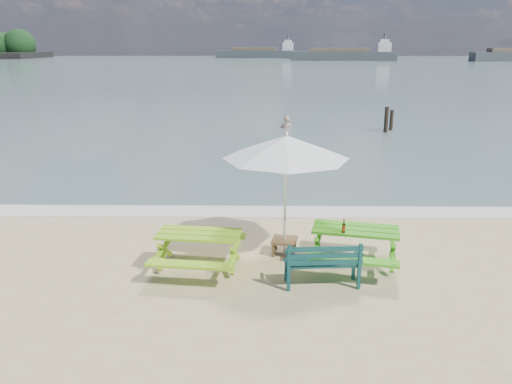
{
  "coord_description": "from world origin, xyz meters",
  "views": [
    {
      "loc": [
        -0.31,
        -7.41,
        4.11
      ],
      "look_at": [
        -0.46,
        3.0,
        1.0
      ],
      "focal_mm": 35.0,
      "sensor_mm": 36.0,
      "label": 1
    }
  ],
  "objects_px": {
    "picnic_table_left": "(199,252)",
    "swimmer": "(286,133)",
    "side_table": "(284,246)",
    "patio_umbrella": "(286,147)",
    "picnic_table_right": "(355,248)",
    "park_bench": "(322,272)",
    "beer_bottle": "(344,228)"
  },
  "relations": [
    {
      "from": "park_bench",
      "to": "side_table",
      "type": "relative_size",
      "value": 2.37
    },
    {
      "from": "picnic_table_right",
      "to": "swimmer",
      "type": "xyz_separation_m",
      "value": [
        -0.56,
        16.3,
        -0.65
      ]
    },
    {
      "from": "side_table",
      "to": "swimmer",
      "type": "xyz_separation_m",
      "value": [
        0.75,
        15.76,
        -0.45
      ]
    },
    {
      "from": "picnic_table_left",
      "to": "swimmer",
      "type": "height_order",
      "value": "picnic_table_left"
    },
    {
      "from": "picnic_table_right",
      "to": "beer_bottle",
      "type": "bearing_deg",
      "value": -139.78
    },
    {
      "from": "picnic_table_left",
      "to": "side_table",
      "type": "bearing_deg",
      "value": 24.61
    },
    {
      "from": "park_bench",
      "to": "patio_umbrella",
      "type": "bearing_deg",
      "value": 114.34
    },
    {
      "from": "picnic_table_left",
      "to": "side_table",
      "type": "distance_m",
      "value": 1.8
    },
    {
      "from": "picnic_table_left",
      "to": "patio_umbrella",
      "type": "distance_m",
      "value": 2.58
    },
    {
      "from": "picnic_table_right",
      "to": "patio_umbrella",
      "type": "distance_m",
      "value": 2.33
    },
    {
      "from": "picnic_table_right",
      "to": "swimmer",
      "type": "distance_m",
      "value": 16.32
    },
    {
      "from": "patio_umbrella",
      "to": "beer_bottle",
      "type": "bearing_deg",
      "value": -35.89
    },
    {
      "from": "picnic_table_left",
      "to": "picnic_table_right",
      "type": "xyz_separation_m",
      "value": [
        2.94,
        0.21,
        0.01
      ]
    },
    {
      "from": "patio_umbrella",
      "to": "picnic_table_left",
      "type": "bearing_deg",
      "value": -155.39
    },
    {
      "from": "picnic_table_right",
      "to": "park_bench",
      "type": "height_order",
      "value": "park_bench"
    },
    {
      "from": "picnic_table_right",
      "to": "picnic_table_left",
      "type": "bearing_deg",
      "value": -175.9
    },
    {
      "from": "picnic_table_left",
      "to": "park_bench",
      "type": "relative_size",
      "value": 1.4
    },
    {
      "from": "picnic_table_right",
      "to": "park_bench",
      "type": "xyz_separation_m",
      "value": [
        -0.71,
        -0.81,
        -0.12
      ]
    },
    {
      "from": "side_table",
      "to": "swimmer",
      "type": "distance_m",
      "value": 15.79
    },
    {
      "from": "park_bench",
      "to": "beer_bottle",
      "type": "bearing_deg",
      "value": 52.87
    },
    {
      "from": "side_table",
      "to": "patio_umbrella",
      "type": "height_order",
      "value": "patio_umbrella"
    },
    {
      "from": "picnic_table_right",
      "to": "patio_umbrella",
      "type": "xyz_separation_m",
      "value": [
        -1.32,
        0.53,
        1.84
      ]
    },
    {
      "from": "swimmer",
      "to": "picnic_table_right",
      "type": "bearing_deg",
      "value": -88.02
    },
    {
      "from": "picnic_table_left",
      "to": "swimmer",
      "type": "xyz_separation_m",
      "value": [
        2.38,
        16.51,
        -0.64
      ]
    },
    {
      "from": "park_bench",
      "to": "patio_umbrella",
      "type": "relative_size",
      "value": 0.47
    },
    {
      "from": "picnic_table_left",
      "to": "swimmer",
      "type": "bearing_deg",
      "value": 81.8
    },
    {
      "from": "swimmer",
      "to": "beer_bottle",
      "type": "bearing_deg",
      "value": -88.97
    },
    {
      "from": "picnic_table_left",
      "to": "beer_bottle",
      "type": "distance_m",
      "value": 2.72
    },
    {
      "from": "beer_bottle",
      "to": "swimmer",
      "type": "bearing_deg",
      "value": 91.03
    },
    {
      "from": "side_table",
      "to": "swimmer",
      "type": "relative_size",
      "value": 0.32
    },
    {
      "from": "beer_bottle",
      "to": "patio_umbrella",
      "type": "bearing_deg",
      "value": 144.11
    },
    {
      "from": "park_bench",
      "to": "beer_bottle",
      "type": "xyz_separation_m",
      "value": [
        0.44,
        0.58,
        0.6
      ]
    }
  ]
}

